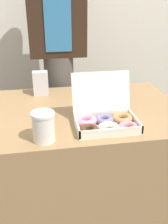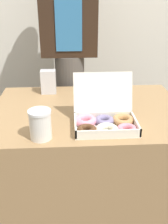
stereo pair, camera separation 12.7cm
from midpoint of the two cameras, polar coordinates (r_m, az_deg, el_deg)
ground_plane at (r=1.91m, az=-1.76°, el=-20.86°), size 14.00×14.00×0.00m
wall_back at (r=2.33m, az=-5.98°, el=23.15°), size 10.00×0.05×2.60m
table at (r=1.66m, az=-1.94°, el=-11.57°), size 1.08×0.77×0.77m
donut_box at (r=1.27m, az=1.75°, el=-1.69°), size 0.31×0.27×0.23m
coffee_cup at (r=1.15m, az=-11.96°, el=-3.22°), size 0.10×0.10×0.14m
napkin_holder at (r=1.67m, az=-11.60°, el=6.12°), size 0.09×0.06×0.15m
person_customer at (r=1.91m, az=-7.67°, el=13.57°), size 0.39×0.23×1.79m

